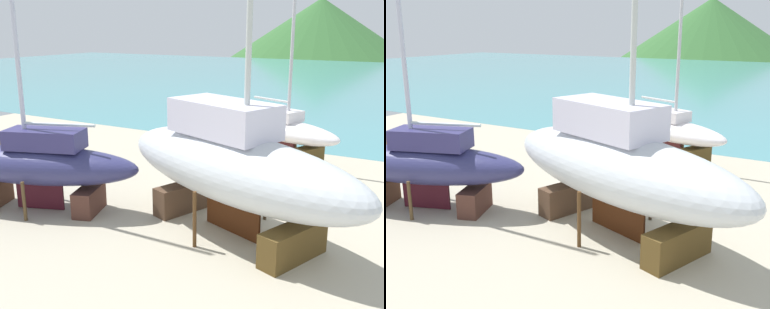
% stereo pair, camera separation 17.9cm
% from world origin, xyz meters
% --- Properties ---
extents(ground_plane, '(45.50, 45.50, 0.00)m').
position_xyz_m(ground_plane, '(0.00, -4.51, 0.00)').
color(ground_plane, '#B3AA93').
extents(headland_hill, '(83.62, 83.62, 27.31)m').
position_xyz_m(headland_hill, '(-25.22, 104.44, 0.00)').
color(headland_hill, '#33632F').
rests_on(headland_hill, ground).
extents(sailboat_far_slipway, '(7.84, 4.45, 13.47)m').
position_xyz_m(sailboat_far_slipway, '(-5.70, -6.06, 1.74)').
color(sailboat_far_slipway, '#503020').
rests_on(sailboat_far_slipway, ground).
extents(sailboat_small_center, '(10.25, 6.11, 15.49)m').
position_xyz_m(sailboat_small_center, '(1.23, -4.39, 2.31)').
color(sailboat_small_center, '#533D1B').
rests_on(sailboat_small_center, ground).
extents(sailboat_large_starboard, '(6.52, 4.09, 9.39)m').
position_xyz_m(sailboat_large_starboard, '(0.12, 3.54, 1.71)').
color(sailboat_large_starboard, '#4D3B1A').
rests_on(sailboat_large_starboard, ground).
extents(barrel_tar_black, '(0.86, 0.86, 0.88)m').
position_xyz_m(barrel_tar_black, '(-11.01, -1.45, 0.44)').
color(barrel_tar_black, '#5E2E11').
rests_on(barrel_tar_black, ground).
extents(barrel_blue_faded, '(0.75, 0.75, 0.78)m').
position_xyz_m(barrel_blue_faded, '(-6.14, 2.94, 0.39)').
color(barrel_blue_faded, '#35556D').
rests_on(barrel_blue_faded, ground).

